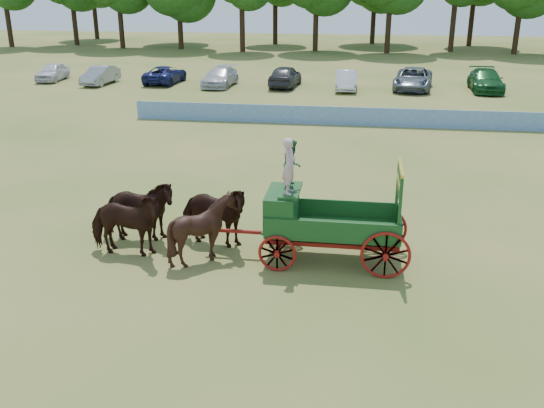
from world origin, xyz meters
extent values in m
plane|color=olive|center=(0.00, 0.00, 0.00)|extent=(160.00, 160.00, 0.00)
imported|color=black|center=(-7.56, -0.42, 1.01)|extent=(2.41, 1.15, 2.01)
imported|color=black|center=(-7.56, 0.68, 1.01)|extent=(2.49, 1.35, 2.01)
imported|color=black|center=(-5.16, -0.42, 1.01)|extent=(1.88, 1.68, 2.02)
imported|color=black|center=(-5.16, 0.68, 1.01)|extent=(2.56, 1.56, 2.01)
cube|color=#9E110F|center=(-2.96, 0.13, 0.60)|extent=(0.12, 2.00, 0.12)
cube|color=#9E110F|center=(0.04, 0.13, 0.60)|extent=(0.12, 2.00, 0.12)
cube|color=#9E110F|center=(-1.46, -0.42, 0.72)|extent=(3.80, 0.10, 0.12)
cube|color=#9E110F|center=(-1.46, 0.68, 0.72)|extent=(3.80, 0.10, 0.12)
cube|color=#9E110F|center=(-3.86, 0.13, 0.75)|extent=(2.80, 0.09, 0.09)
cube|color=#1B521E|center=(-1.46, 0.13, 1.00)|extent=(3.80, 1.80, 0.10)
cube|color=#1B521E|center=(-1.46, -0.75, 1.30)|extent=(3.80, 0.06, 0.55)
cube|color=#1B521E|center=(-1.46, 1.01, 1.30)|extent=(3.80, 0.06, 0.55)
cube|color=#1B521E|center=(0.42, 0.13, 1.30)|extent=(0.06, 1.80, 0.55)
cube|color=#1B521E|center=(-2.96, 0.13, 1.55)|extent=(0.85, 1.70, 1.05)
cube|color=#1B521E|center=(-2.71, 0.13, 2.12)|extent=(0.55, 1.50, 0.08)
cube|color=#1B521E|center=(-3.34, 0.13, 1.35)|extent=(0.10, 1.60, 0.65)
cube|color=#1B521E|center=(-3.16, 0.13, 1.05)|extent=(0.55, 1.60, 0.06)
cube|color=#1B521E|center=(0.34, -0.67, 1.95)|extent=(0.08, 0.08, 1.80)
cube|color=#1B521E|center=(0.34, 0.93, 1.95)|extent=(0.08, 0.08, 1.80)
cube|color=#1B521E|center=(0.34, 0.13, 2.55)|extent=(0.07, 1.75, 0.75)
cube|color=gold|center=(0.34, 0.13, 2.95)|extent=(0.08, 1.80, 0.09)
cube|color=gold|center=(0.30, 0.13, 2.55)|extent=(0.02, 1.30, 0.12)
torus|color=#9E110F|center=(-2.96, -0.82, 0.55)|extent=(1.09, 0.09, 1.09)
torus|color=#9E110F|center=(-2.96, 1.08, 0.55)|extent=(1.09, 0.09, 1.09)
torus|color=#9E110F|center=(0.04, -0.82, 0.70)|extent=(1.39, 0.09, 1.39)
torus|color=#9E110F|center=(0.04, 1.08, 0.70)|extent=(1.39, 0.09, 1.39)
imported|color=#DAA6B1|center=(-2.71, -0.22, 2.95)|extent=(0.38, 0.58, 1.59)
imported|color=#246131|center=(-2.71, 0.48, 2.84)|extent=(0.51, 0.66, 1.36)
cube|color=#1C5599|center=(-1.00, 18.00, 0.53)|extent=(26.00, 0.08, 1.05)
imported|color=silver|center=(-26.00, 30.88, 0.71)|extent=(2.01, 4.29, 1.42)
imported|color=gray|center=(-21.35, 29.68, 0.70)|extent=(1.82, 4.38, 1.41)
imported|color=navy|center=(-16.44, 30.97, 0.68)|extent=(2.60, 5.06, 1.37)
imported|color=silver|center=(-11.76, 30.15, 0.72)|extent=(2.30, 5.07, 1.44)
imported|color=#333338|center=(-6.74, 30.62, 0.82)|extent=(2.33, 4.97, 1.65)
imported|color=silver|center=(-2.01, 29.86, 0.72)|extent=(1.57, 4.38, 1.44)
imported|color=slate|center=(2.94, 30.84, 0.80)|extent=(3.40, 6.06, 1.60)
imported|color=#144C1E|center=(8.23, 30.93, 0.79)|extent=(2.34, 5.47, 1.57)
cylinder|color=#382314|center=(-44.00, 55.32, 2.51)|extent=(0.60, 0.60, 5.01)
cylinder|color=#382314|center=(-36.98, 58.55, 2.56)|extent=(0.60, 0.60, 5.11)
cylinder|color=#382314|center=(-29.77, 55.75, 2.49)|extent=(0.60, 0.60, 4.98)
cylinder|color=#382314|center=(-22.53, 55.99, 2.20)|extent=(0.60, 0.60, 4.41)
cylinder|color=#382314|center=(-14.68, 54.17, 2.49)|extent=(0.60, 0.60, 4.97)
cylinder|color=#382314|center=(-6.45, 55.91, 2.50)|extent=(0.60, 0.60, 5.00)
cylinder|color=#382314|center=(1.72, 54.98, 2.57)|extent=(0.60, 0.60, 5.13)
cylinder|color=#382314|center=(9.05, 57.80, 2.59)|extent=(0.60, 0.60, 5.18)
cylinder|color=#382314|center=(15.75, 56.20, 2.46)|extent=(0.60, 0.60, 4.92)
cylinder|color=#382314|center=(-38.00, 67.09, 2.42)|extent=(0.60, 0.60, 4.84)
cylinder|color=#382314|center=(-24.94, 64.14, 3.00)|extent=(0.60, 0.60, 6.01)
cylinder|color=#382314|center=(-12.20, 63.41, 2.56)|extent=(0.60, 0.60, 5.11)
cylinder|color=#382314|center=(0.16, 65.75, 2.53)|extent=(0.60, 0.60, 5.06)
cylinder|color=#382314|center=(12.14, 64.68, 2.73)|extent=(0.60, 0.60, 5.47)
camera|label=1|loc=(-0.83, -16.16, 7.78)|focal=40.00mm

